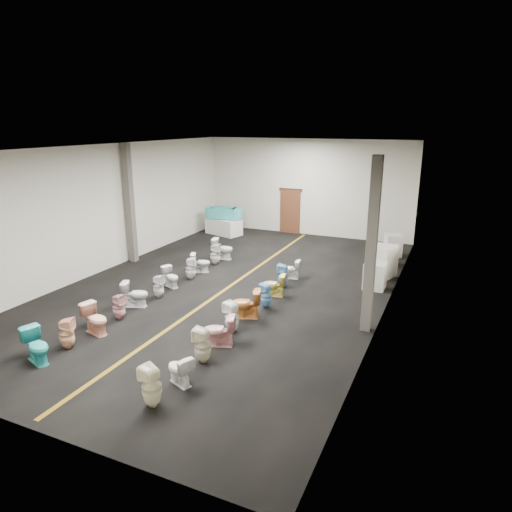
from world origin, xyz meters
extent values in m
plane|color=black|center=(0.00, 0.00, 0.00)|extent=(16.00, 16.00, 0.00)
plane|color=black|center=(0.00, 0.00, 4.50)|extent=(16.00, 16.00, 0.00)
plane|color=beige|center=(0.00, 8.00, 2.25)|extent=(10.00, 0.00, 10.00)
plane|color=beige|center=(0.00, -8.00, 2.25)|extent=(10.00, 0.00, 10.00)
plane|color=beige|center=(-5.00, 0.00, 2.25)|extent=(0.00, 16.00, 16.00)
plane|color=beige|center=(5.00, 0.00, 2.25)|extent=(0.00, 16.00, 16.00)
cube|color=#805B12|center=(0.00, 0.00, 0.00)|extent=(0.12, 15.60, 0.01)
cube|color=#562D19|center=(-0.80, 7.94, 1.05)|extent=(1.00, 0.10, 2.10)
cube|color=#331C11|center=(-0.80, 7.95, 2.12)|extent=(1.15, 0.08, 0.10)
cube|color=#59544C|center=(-4.75, 1.00, 2.25)|extent=(0.25, 0.25, 4.50)
cube|color=#59544C|center=(4.75, -1.50, 2.25)|extent=(0.25, 0.25, 4.50)
cube|color=white|center=(-3.60, 6.33, 0.38)|extent=(1.90, 1.33, 0.77)
cube|color=#3FB7B0|center=(-3.60, 6.33, 1.05)|extent=(1.28, 0.82, 0.50)
cylinder|color=#3FB7B0|center=(-4.19, 6.25, 1.05)|extent=(0.66, 0.66, 0.50)
cylinder|color=#3FB7B0|center=(-3.01, 6.42, 1.05)|extent=(0.66, 0.66, 0.50)
cube|color=teal|center=(-3.60, 6.33, 1.25)|extent=(1.05, 0.60, 0.20)
cube|color=silver|center=(4.40, 1.72, 0.43)|extent=(0.68, 0.68, 0.87)
cube|color=silver|center=(4.40, 3.02, 0.55)|extent=(1.05, 1.05, 1.11)
cube|color=silver|center=(4.40, 4.54, 0.38)|extent=(0.71, 0.71, 0.76)
cube|color=beige|center=(4.40, 5.81, 0.45)|extent=(0.81, 0.81, 0.89)
imported|color=#2FAFB0|center=(-1.71, -6.22, 0.40)|extent=(0.89, 0.68, 0.80)
imported|color=#F9B88F|center=(-1.59, -5.46, 0.39)|extent=(0.47, 0.47, 0.78)
imported|color=#F5B092|center=(-1.54, -4.54, 0.40)|extent=(0.86, 0.61, 0.79)
imported|color=#D4989C|center=(-1.58, -3.62, 0.37)|extent=(0.37, 0.36, 0.75)
imported|color=silver|center=(-1.75, -2.69, 0.38)|extent=(0.86, 0.68, 0.77)
imported|color=silver|center=(-1.55, -1.83, 0.37)|extent=(0.34, 0.34, 0.74)
imported|color=silver|center=(-1.75, -0.86, 0.34)|extent=(0.76, 0.61, 0.68)
imported|color=white|center=(-1.57, 0.06, 0.39)|extent=(0.47, 0.46, 0.78)
imported|color=silver|center=(-1.65, 0.87, 0.35)|extent=(0.79, 0.63, 0.70)
imported|color=silver|center=(-1.60, 1.86, 0.41)|extent=(0.44, 0.43, 0.82)
imported|color=white|center=(-1.69, 2.65, 0.42)|extent=(0.88, 0.59, 0.83)
imported|color=#F4E9C5|center=(1.68, -6.54, 0.42)|extent=(0.47, 0.47, 0.85)
imported|color=white|center=(1.73, -5.68, 0.33)|extent=(0.75, 0.60, 0.67)
imported|color=beige|center=(1.71, -4.70, 0.42)|extent=(0.41, 0.41, 0.84)
imported|color=#EFA7A9|center=(1.67, -3.85, 0.39)|extent=(0.87, 0.67, 0.78)
imported|color=white|center=(1.60, -3.04, 0.41)|extent=(0.48, 0.47, 0.82)
imported|color=#CF7F39|center=(1.56, -2.10, 0.41)|extent=(0.92, 0.71, 0.83)
imported|color=#66A5D3|center=(1.78, -1.19, 0.37)|extent=(0.44, 0.44, 0.74)
imported|color=#ECD85E|center=(1.66, -0.25, 0.36)|extent=(0.77, 0.52, 0.73)
imported|color=#6FAEDF|center=(1.63, 0.62, 0.39)|extent=(0.39, 0.39, 0.79)
imported|color=white|center=(1.56, 1.55, 0.33)|extent=(0.69, 0.45, 0.67)
camera|label=1|loc=(6.58, -12.66, 5.25)|focal=32.00mm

